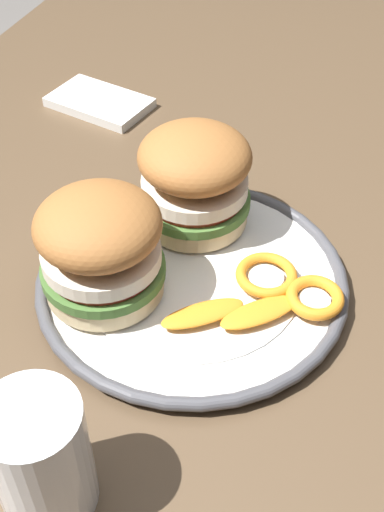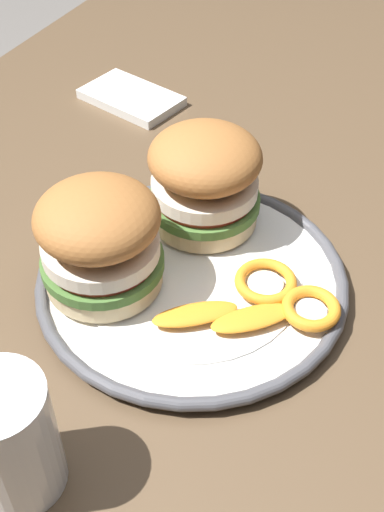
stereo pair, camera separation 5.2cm
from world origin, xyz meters
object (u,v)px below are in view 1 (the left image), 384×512
object	(u,v)px
sandwich_half_left	(100,246)
sandwich_half_right	(195,177)
drinking_glass	(42,463)
dining_table	(160,331)
dinner_plate	(192,280)

from	to	relation	value
sandwich_half_left	sandwich_half_right	size ratio (longest dim) A/B	1.00
sandwich_half_left	drinking_glass	world-z (taller)	sandwich_half_left
dining_table	drinking_glass	distance (m)	0.27
dinner_plate	sandwich_half_right	xyz separation A→B (m)	(-0.08, -0.02, 0.06)
dining_table	dinner_plate	size ratio (longest dim) A/B	5.15
dinner_plate	dining_table	bearing A→B (deg)	-103.08
dining_table	sandwich_half_right	world-z (taller)	sandwich_half_right
dinner_plate	sandwich_half_left	xyz separation A→B (m)	(0.04, -0.07, 0.06)
drinking_glass	dining_table	bearing A→B (deg)	-176.84
dinner_plate	drinking_glass	world-z (taller)	drinking_glass
sandwich_half_right	drinking_glass	size ratio (longest dim) A/B	1.34
sandwich_half_left	drinking_glass	bearing A→B (deg)	12.85
drinking_glass	dinner_plate	bearing A→B (deg)	173.62
dining_table	sandwich_half_left	size ratio (longest dim) A/B	10.73
dining_table	sandwich_half_left	xyz separation A→B (m)	(0.05, -0.03, 0.16)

